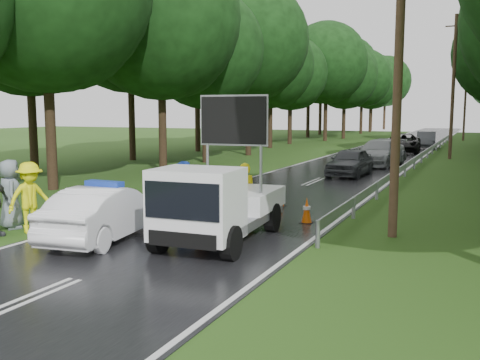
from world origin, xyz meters
The scene contains 21 objects.
ground centered at (0.00, 0.00, 0.00)m, with size 160.00×160.00×0.00m, color #284714.
road centered at (0.00, 30.00, 0.01)m, with size 7.00×140.00×0.02m, color black.
guardrail centered at (3.70, 29.67, 0.55)m, with size 0.12×60.06×0.70m.
utility_pole_near centered at (5.20, 2.00, 5.06)m, with size 1.40×0.24×10.00m.
utility_pole_mid centered at (5.20, 28.00, 5.06)m, with size 1.40×0.24×10.00m.
utility_pole_far centered at (5.20, 54.00, 5.06)m, with size 1.40×0.24×10.00m.
police_sedan centered at (-1.61, -1.51, 0.71)m, with size 2.11×4.48×1.56m.
work_truck centered at (1.23, -0.66, 1.02)m, with size 2.38×4.84×3.76m.
barrier centered at (-0.06, 1.00, 0.77)m, with size 2.47×0.13×1.02m.
officer centered at (0.78, 2.08, 0.91)m, with size 0.67×0.44×1.83m, color yellow.
civilian centered at (-0.36, 0.50, 0.98)m, with size 0.95×0.74×1.96m, color #1B40B4.
bystander_left centered at (-4.05, -1.68, 0.99)m, with size 1.28×0.74×1.98m, color #F9FB0D.
bystander_right centered at (-4.99, -1.50, 1.00)m, with size 0.98×0.64×2.00m, color slate.
queue_car_first centered at (1.01, 15.17, 0.74)m, with size 1.74×4.32×1.47m, color #3B3E42.
queue_car_second centered at (1.48, 21.17, 0.81)m, with size 2.27×5.58×1.62m, color #94979B.
queue_car_third centered at (1.38, 32.67, 0.78)m, with size 2.59×5.61×1.56m, color black.
queue_car_fourth centered at (2.58, 38.67, 0.76)m, with size 1.61×4.61×1.52m, color #45484E.
cone_center centered at (0.38, 0.00, 0.37)m, with size 0.36×0.36×0.77m.
cone_far centered at (0.86, 5.00, 0.39)m, with size 0.38×0.38×0.80m.
cone_left_mid centered at (-2.20, 3.00, 0.32)m, with size 0.31×0.31×0.66m.
cone_right centered at (2.57, 2.69, 0.39)m, with size 0.38×0.38×0.79m.
Camera 1 is at (7.31, -12.57, 3.37)m, focal length 40.00 mm.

